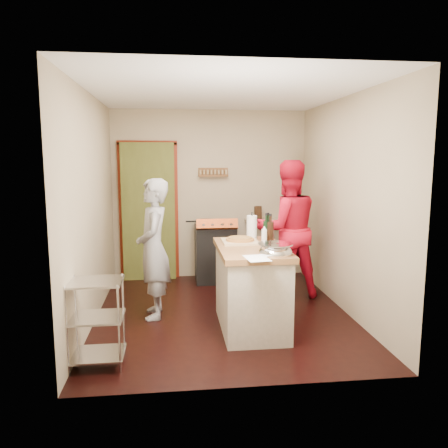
% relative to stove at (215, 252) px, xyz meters
% --- Properties ---
extents(floor, '(3.50, 3.50, 0.00)m').
position_rel_stove_xyz_m(floor, '(-0.05, -1.42, -0.45)').
color(floor, black).
rests_on(floor, ground).
extents(back_wall, '(3.00, 0.44, 2.60)m').
position_rel_stove_xyz_m(back_wall, '(-0.69, 0.36, 0.68)').
color(back_wall, tan).
rests_on(back_wall, ground).
extents(left_wall, '(0.04, 3.50, 2.60)m').
position_rel_stove_xyz_m(left_wall, '(-1.55, -1.42, 0.85)').
color(left_wall, tan).
rests_on(left_wall, ground).
extents(right_wall, '(0.04, 3.50, 2.60)m').
position_rel_stove_xyz_m(right_wall, '(1.45, -1.42, 0.85)').
color(right_wall, tan).
rests_on(right_wall, ground).
extents(ceiling, '(3.00, 3.50, 0.02)m').
position_rel_stove_xyz_m(ceiling, '(-0.05, -1.42, 2.16)').
color(ceiling, white).
rests_on(ceiling, back_wall).
extents(stove, '(0.60, 0.63, 1.00)m').
position_rel_stove_xyz_m(stove, '(0.00, 0.00, 0.00)').
color(stove, black).
rests_on(stove, ground).
extents(wire_shelving, '(0.48, 0.40, 0.80)m').
position_rel_stove_xyz_m(wire_shelving, '(-1.33, -2.62, -0.01)').
color(wire_shelving, silver).
rests_on(wire_shelving, ground).
extents(island, '(0.72, 1.33, 1.23)m').
position_rel_stove_xyz_m(island, '(0.21, -1.91, 0.04)').
color(island, beige).
rests_on(island, ground).
extents(person_stripe, '(0.42, 0.61, 1.64)m').
position_rel_stove_xyz_m(person_stripe, '(-0.86, -1.43, 0.37)').
color(person_stripe, '#B1B1B6').
rests_on(person_stripe, ground).
extents(person_red, '(0.96, 0.78, 1.84)m').
position_rel_stove_xyz_m(person_red, '(0.89, -0.84, 0.47)').
color(person_red, red).
rests_on(person_red, ground).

